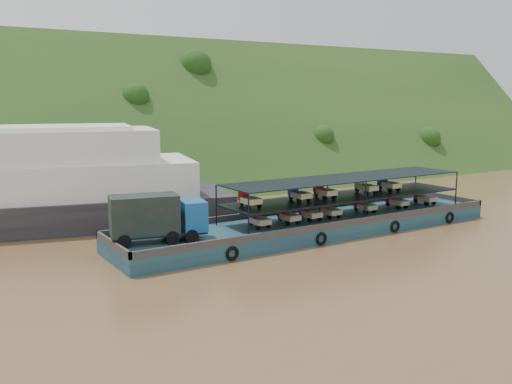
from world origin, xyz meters
TOP-DOWN VIEW (x-y plane):
  - ground at (0.00, 0.00)m, footprint 160.00×160.00m
  - hillside at (0.00, 36.00)m, footprint 140.00×39.60m
  - cargo_barge at (-0.36, -1.51)m, footprint 35.08×7.18m

SIDE VIEW (x-z plane):
  - ground at x=0.00m, z-range 0.00..0.00m
  - hillside at x=0.00m, z-range -19.80..19.80m
  - cargo_barge at x=-0.36m, z-range -1.17..3.47m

